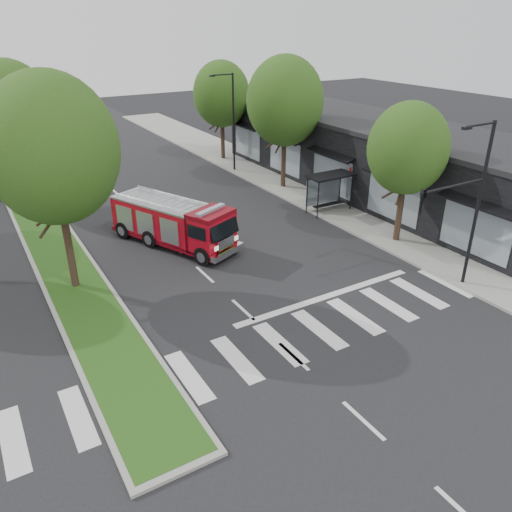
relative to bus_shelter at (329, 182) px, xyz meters
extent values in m
plane|color=black|center=(-11.20, -8.15, -2.04)|extent=(140.00, 140.00, 0.00)
cube|color=gray|center=(1.30, 1.85, -1.96)|extent=(5.00, 80.00, 0.15)
cube|color=gray|center=(-17.20, 9.85, -1.97)|extent=(3.00, 50.00, 0.14)
cube|color=#224614|center=(-17.20, 9.85, -1.89)|extent=(2.60, 49.50, 0.02)
cube|color=black|center=(5.80, 1.85, 0.46)|extent=(8.00, 30.00, 5.00)
cylinder|color=black|center=(-1.40, -0.75, -0.79)|extent=(0.08, 0.08, 2.50)
cylinder|color=black|center=(1.40, -0.75, -0.79)|extent=(0.08, 0.08, 2.50)
cylinder|color=black|center=(-1.40, 0.45, -0.79)|extent=(0.08, 0.08, 2.50)
cylinder|color=black|center=(1.40, 0.45, -0.79)|extent=(0.08, 0.08, 2.50)
cube|color=black|center=(0.00, -0.15, 0.51)|extent=(3.20, 1.60, 0.12)
cube|color=#8C99A5|center=(0.00, 0.55, -0.74)|extent=(2.80, 0.04, 1.80)
cube|color=black|center=(0.00, -0.15, -1.49)|extent=(2.40, 0.40, 0.08)
cylinder|color=black|center=(0.30, -6.15, -0.17)|extent=(0.36, 0.36, 3.74)
ellipsoid|color=#18370F|center=(0.30, -6.15, 3.49)|extent=(4.40, 4.40, 5.06)
cylinder|color=black|center=(0.30, 5.85, 0.16)|extent=(0.36, 0.36, 4.40)
ellipsoid|color=#18370F|center=(0.30, 5.85, 4.46)|extent=(5.60, 5.60, 6.44)
cylinder|color=black|center=(0.30, 15.85, -0.06)|extent=(0.36, 0.36, 3.96)
ellipsoid|color=#18370F|center=(0.30, 15.85, 3.81)|extent=(5.00, 5.00, 5.75)
cylinder|color=black|center=(-17.20, -2.15, 0.27)|extent=(0.36, 0.36, 4.62)
ellipsoid|color=#18370F|center=(-17.20, -2.15, 4.79)|extent=(5.80, 5.80, 6.67)
cylinder|color=black|center=(-17.20, 11.85, 0.16)|extent=(0.36, 0.36, 4.40)
ellipsoid|color=#18370F|center=(-17.20, 11.85, 4.46)|extent=(5.60, 5.60, 6.44)
cylinder|color=black|center=(-0.70, -11.65, 1.96)|extent=(0.16, 0.16, 8.00)
cylinder|color=black|center=(-1.60, -11.65, 5.86)|extent=(1.80, 0.10, 0.10)
cube|color=black|center=(-2.50, -11.65, 5.81)|extent=(0.45, 0.20, 0.12)
cylinder|color=black|center=(-2.70, -11.65, 3.36)|extent=(4.00, 0.10, 0.10)
imported|color=black|center=(-4.50, -11.65, 2.96)|extent=(0.18, 0.22, 1.10)
cylinder|color=black|center=(-0.70, 11.85, 1.96)|extent=(0.16, 0.16, 8.00)
cylinder|color=black|center=(-1.60, 11.85, 5.86)|extent=(1.80, 0.10, 0.10)
cube|color=black|center=(-2.50, 11.85, 5.81)|extent=(0.45, 0.20, 0.12)
cube|color=#67050E|center=(-11.08, 0.25, -1.57)|extent=(5.35, 8.20, 0.24)
cube|color=#9E0816|center=(-11.39, 0.94, -0.58)|extent=(4.59, 6.48, 1.89)
cube|color=#9E0816|center=(-9.91, -2.43, -0.58)|extent=(2.84, 2.51, 1.98)
cube|color=#B2B2B7|center=(-11.39, 0.94, 0.41)|extent=(4.59, 6.48, 0.11)
cylinder|color=#B2B2B7|center=(-12.17, 0.60, 0.60)|extent=(2.37, 5.22, 0.09)
cylinder|color=#B2B2B7|center=(-10.61, 1.28, 0.60)|extent=(2.37, 5.22, 0.09)
cube|color=silver|center=(-9.47, -3.42, -1.47)|extent=(2.38, 1.29, 0.33)
cube|color=#8C99A5|center=(-9.91, -2.43, 0.70)|extent=(2.03, 1.14, 0.17)
cylinder|color=black|center=(-10.78, -3.12, -1.52)|extent=(0.72, 1.08, 1.04)
cylinder|color=black|center=(-8.80, -2.25, -1.52)|extent=(0.72, 1.08, 1.04)
cylinder|color=black|center=(-12.38, 0.50, -1.52)|extent=(0.72, 1.08, 1.04)
cylinder|color=black|center=(-10.40, 1.38, -1.52)|extent=(0.72, 1.08, 1.04)
cylinder|color=black|center=(-13.29, 2.57, -1.52)|extent=(0.72, 1.08, 1.04)
cylinder|color=black|center=(-11.31, 3.45, -1.52)|extent=(0.72, 1.08, 1.04)
camera|label=1|loc=(-20.61, -24.99, 9.92)|focal=35.00mm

